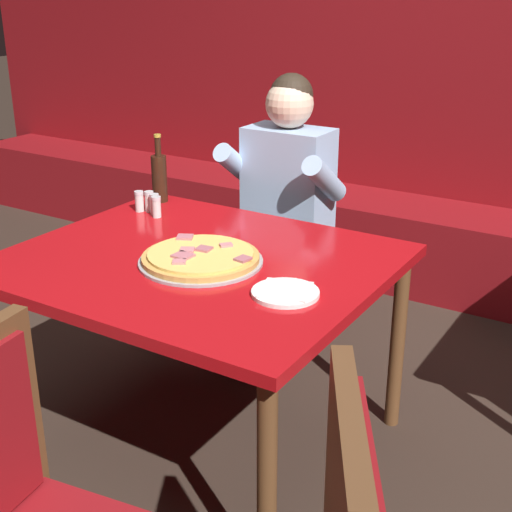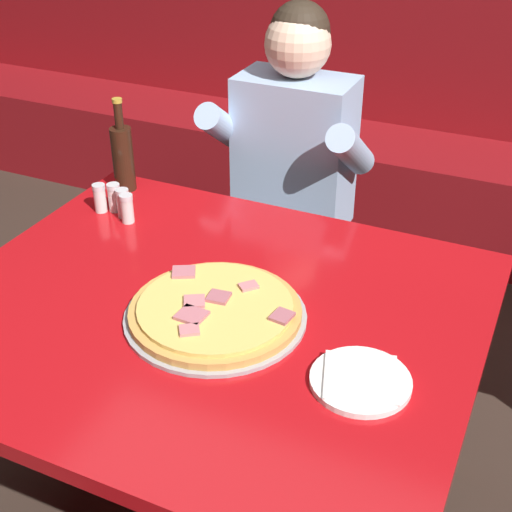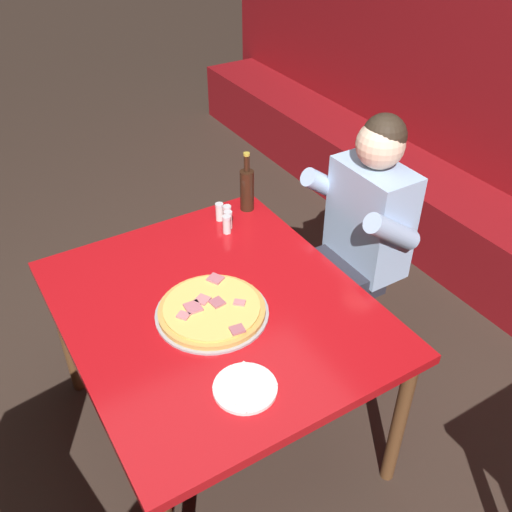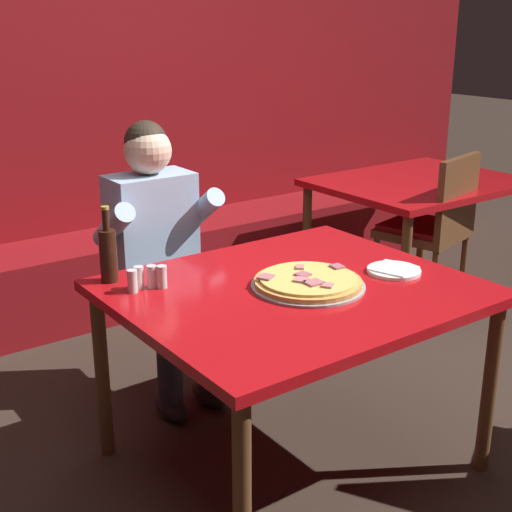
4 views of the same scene
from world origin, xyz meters
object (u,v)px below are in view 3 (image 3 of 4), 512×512
object	(u,v)px
pizza	(212,310)
beer_bottle	(247,188)
shaker_black_pepper	(227,215)
shaker_oregano	(227,225)
shaker_parmesan	(228,221)
diner_seated_blue_shirt	(354,237)
plate_white_paper	(245,388)
shaker_red_pepper_flakes	(220,213)
main_dining_table	(215,319)

from	to	relation	value
pizza	beer_bottle	size ratio (longest dim) A/B	1.45
shaker_black_pepper	shaker_oregano	size ratio (longest dim) A/B	1.00
shaker_parmesan	diner_seated_blue_shirt	xyz separation A→B (m)	(0.30, 0.49, -0.08)
plate_white_paper	beer_bottle	distance (m)	1.10
plate_white_paper	shaker_oregano	world-z (taller)	shaker_oregano
plate_white_paper	shaker_oregano	distance (m)	0.90
plate_white_paper	shaker_oregano	size ratio (longest dim) A/B	2.44
shaker_red_pepper_flakes	shaker_oregano	xyz separation A→B (m)	(0.11, -0.02, 0.00)
shaker_red_pepper_flakes	shaker_black_pepper	bearing A→B (deg)	29.34
main_dining_table	shaker_parmesan	distance (m)	0.54
plate_white_paper	shaker_black_pepper	distance (m)	0.99
main_dining_table	plate_white_paper	world-z (taller)	plate_white_paper
shaker_oregano	diner_seated_blue_shirt	xyz separation A→B (m)	(0.27, 0.51, -0.08)
shaker_black_pepper	plate_white_paper	bearing A→B (deg)	-25.70
pizza	beer_bottle	bearing A→B (deg)	139.33
shaker_oregano	beer_bottle	bearing A→B (deg)	125.12
shaker_red_pepper_flakes	shaker_parmesan	bearing A→B (deg)	1.11
pizza	shaker_red_pepper_flakes	world-z (taller)	shaker_red_pepper_flakes
plate_white_paper	shaker_red_pepper_flakes	xyz separation A→B (m)	(-0.92, 0.41, 0.03)
main_dining_table	shaker_oregano	distance (m)	0.50
main_dining_table	beer_bottle	world-z (taller)	beer_bottle
main_dining_table	shaker_red_pepper_flakes	bearing A→B (deg)	149.66
shaker_red_pepper_flakes	shaker_parmesan	xyz separation A→B (m)	(0.08, 0.00, 0.00)
pizza	diner_seated_blue_shirt	size ratio (longest dim) A/B	0.33
pizza	beer_bottle	world-z (taller)	beer_bottle
shaker_oregano	diner_seated_blue_shirt	size ratio (longest dim) A/B	0.07
main_dining_table	diner_seated_blue_shirt	distance (m)	0.80
main_dining_table	diner_seated_blue_shirt	bearing A→B (deg)	99.20
main_dining_table	pizza	world-z (taller)	pizza
shaker_black_pepper	diner_seated_blue_shirt	distance (m)	0.59
pizza	shaker_oregano	size ratio (longest dim) A/B	4.94
pizza	shaker_red_pepper_flakes	size ratio (longest dim) A/B	4.94
pizza	diner_seated_blue_shirt	world-z (taller)	diner_seated_blue_shirt
shaker_black_pepper	diner_seated_blue_shirt	size ratio (longest dim) A/B	0.07
shaker_black_pepper	diner_seated_blue_shirt	world-z (taller)	diner_seated_blue_shirt
beer_bottle	main_dining_table	bearing A→B (deg)	-40.84
shaker_black_pepper	shaker_oregano	distance (m)	0.08
beer_bottle	shaker_parmesan	world-z (taller)	beer_bottle
shaker_red_pepper_flakes	shaker_oregano	distance (m)	0.11
beer_bottle	shaker_red_pepper_flakes	world-z (taller)	beer_bottle
shaker_red_pepper_flakes	diner_seated_blue_shirt	bearing A→B (deg)	51.91
main_dining_table	shaker_black_pepper	size ratio (longest dim) A/B	14.80
plate_white_paper	shaker_oregano	xyz separation A→B (m)	(-0.82, 0.38, 0.03)
beer_bottle	shaker_red_pepper_flakes	size ratio (longest dim) A/B	3.40
shaker_red_pepper_flakes	pizza	bearing A→B (deg)	-30.97
pizza	shaker_parmesan	bearing A→B (deg)	144.82
main_dining_table	shaker_red_pepper_flakes	world-z (taller)	shaker_red_pepper_flakes
shaker_red_pepper_flakes	shaker_black_pepper	size ratio (longest dim) A/B	1.00
shaker_black_pepper	shaker_parmesan	xyz separation A→B (m)	(0.04, -0.02, 0.00)
shaker_red_pepper_flakes	shaker_oregano	size ratio (longest dim) A/B	1.00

